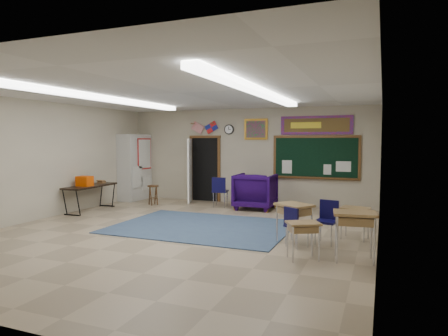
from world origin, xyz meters
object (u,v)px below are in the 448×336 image
at_px(wingback_armchair, 255,191).
at_px(wooden_stool, 153,195).
at_px(folding_table, 90,197).
at_px(student_desk_front_left, 294,222).
at_px(student_desk_front_right, 355,221).

distance_m(wingback_armchair, wooden_stool, 3.21).
bearing_deg(wooden_stool, wingback_armchair, 8.61).
bearing_deg(wingback_armchair, folding_table, 23.76).
xyz_separation_m(wingback_armchair, student_desk_front_left, (1.88, -3.53, -0.08)).
xyz_separation_m(student_desk_front_left, wooden_stool, (-5.04, 3.05, -0.13)).
height_order(student_desk_front_right, folding_table, folding_table).
bearing_deg(wooden_stool, student_desk_front_right, -19.88).
xyz_separation_m(student_desk_front_left, folding_table, (-6.14, 1.48, -0.04)).
bearing_deg(wooden_stool, student_desk_front_left, -31.18).
distance_m(folding_table, wooden_stool, 1.92).
height_order(wingback_armchair, student_desk_front_left, wingback_armchair).
distance_m(wingback_armchair, student_desk_front_right, 3.99).
xyz_separation_m(wingback_armchair, folding_table, (-4.27, -2.05, -0.12)).
relative_size(wingback_armchair, student_desk_front_left, 1.40).
bearing_deg(wingback_armchair, student_desk_front_right, 135.65).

